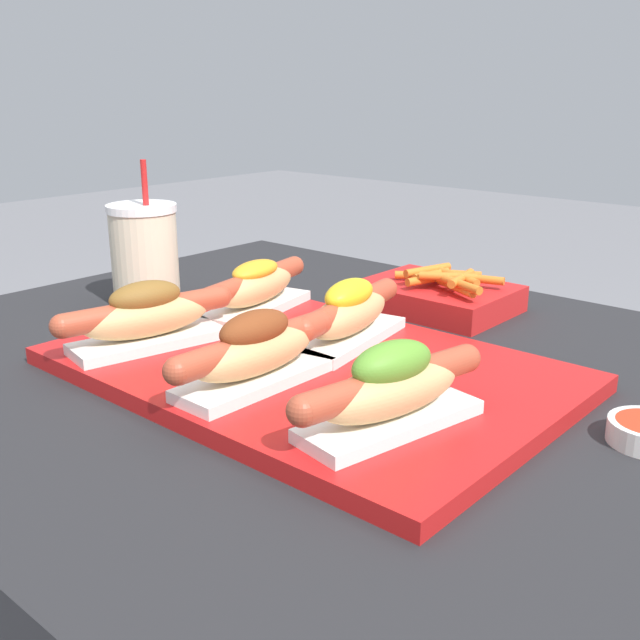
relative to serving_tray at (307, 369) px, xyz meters
name	(u,v)px	position (x,y,z in m)	size (l,w,h in m)	color
serving_tray	(307,369)	(0.00, 0.00, 0.00)	(0.52, 0.35, 0.02)	red
hot_dog_0	(147,316)	(-0.16, -0.08, 0.04)	(0.09, 0.21, 0.07)	white
hot_dog_1	(255,351)	(0.01, -0.08, 0.04)	(0.06, 0.21, 0.07)	white
hot_dog_2	(391,389)	(0.16, -0.07, 0.04)	(0.09, 0.21, 0.08)	white
hot_dog_3	(256,287)	(-0.17, 0.09, 0.04)	(0.09, 0.21, 0.07)	white
hot_dog_4	(349,314)	(0.00, 0.07, 0.04)	(0.09, 0.21, 0.07)	white
drink_cup	(145,255)	(-0.35, 0.05, 0.06)	(0.09, 0.09, 0.20)	beige
fries_basket	(438,295)	(-0.03, 0.30, 0.01)	(0.20, 0.15, 0.06)	red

